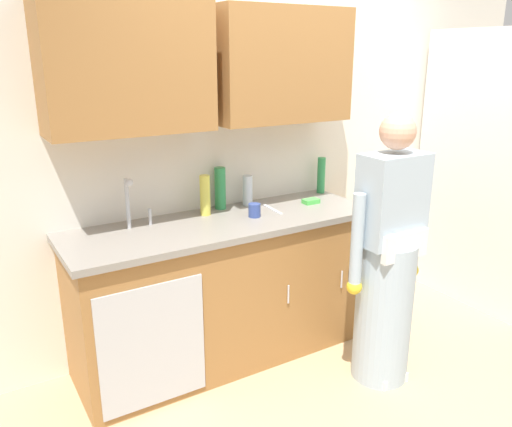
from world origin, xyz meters
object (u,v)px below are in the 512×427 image
at_px(sink, 144,236).
at_px(person_at_sink, 387,273).
at_px(bottle_water_tall, 205,195).
at_px(cup_by_sink, 254,210).
at_px(knife_on_counter, 272,209).
at_px(bottle_cleaner_spray, 321,175).
at_px(bottle_dish_liquid, 248,190).
at_px(bottle_water_short, 220,188).
at_px(sponge, 311,201).

relative_size(sink, person_at_sink, 0.31).
relative_size(bottle_water_tall, cup_by_sink, 3.03).
xyz_separation_m(sink, bottle_water_tall, (0.46, 0.15, 0.14)).
bearing_deg(knife_on_counter, cup_by_sink, 116.74).
xyz_separation_m(sink, knife_on_counter, (0.89, 0.03, 0.02)).
height_order(bottle_water_tall, bottle_cleaner_spray, bottle_cleaner_spray).
bearing_deg(person_at_sink, sink, 149.67).
distance_m(sink, cup_by_sink, 0.71).
distance_m(bottle_dish_liquid, bottle_water_short, 0.20).
distance_m(bottle_water_tall, knife_on_counter, 0.46).
xyz_separation_m(bottle_dish_liquid, cup_by_sink, (-0.10, -0.25, -0.06)).
bearing_deg(bottle_water_short, sink, -159.70).
bearing_deg(bottle_water_short, bottle_cleaner_spray, -1.15).
bearing_deg(sponge, sink, -179.30).
relative_size(cup_by_sink, sponge, 0.77).
relative_size(bottle_cleaner_spray, sponge, 2.38).
relative_size(person_at_sink, bottle_water_short, 5.85).
relative_size(bottle_dish_liquid, bottle_water_tall, 0.80).
bearing_deg(bottle_dish_liquid, bottle_water_short, 174.26).
relative_size(sink, bottle_water_tall, 1.94).
xyz_separation_m(sink, person_at_sink, (1.21, -0.71, -0.23)).
relative_size(bottle_water_tall, sponge, 2.34).
bearing_deg(bottle_water_tall, sponge, -10.42).
bearing_deg(knife_on_counter, bottle_water_tall, 78.72).
bearing_deg(knife_on_counter, bottle_cleaner_spray, -66.86).
height_order(bottle_water_tall, knife_on_counter, bottle_water_tall).
bearing_deg(knife_on_counter, person_at_sink, -151.39).
relative_size(sink, bottle_water_short, 1.80).
bearing_deg(bottle_cleaner_spray, cup_by_sink, -160.62).
relative_size(bottle_water_short, bottle_cleaner_spray, 1.06).
xyz_separation_m(bottle_water_tall, cup_by_sink, (0.25, -0.20, -0.09)).
height_order(bottle_dish_liquid, cup_by_sink, bottle_dish_liquid).
bearing_deg(knife_on_counter, sink, 96.45).
distance_m(bottle_dish_liquid, sponge, 0.44).
xyz_separation_m(person_at_sink, knife_on_counter, (-0.33, 0.74, 0.25)).
xyz_separation_m(person_at_sink, bottle_cleaner_spray, (0.21, 0.92, 0.38)).
bearing_deg(bottle_water_short, bottle_dish_liquid, -5.74).
bearing_deg(sink, person_at_sink, -30.33).
height_order(person_at_sink, knife_on_counter, person_at_sink).
distance_m(sink, bottle_cleaner_spray, 1.45).
height_order(sink, bottle_dish_liquid, sink).
distance_m(bottle_dish_liquid, bottle_water_tall, 0.35).
height_order(bottle_cleaner_spray, sponge, bottle_cleaner_spray).
distance_m(sink, person_at_sink, 1.43).
distance_m(person_at_sink, bottle_cleaner_spray, 1.02).
bearing_deg(sink, knife_on_counter, 1.77).
height_order(bottle_dish_liquid, bottle_cleaner_spray, bottle_cleaner_spray).
bearing_deg(bottle_cleaner_spray, knife_on_counter, -161.54).
height_order(bottle_water_short, bottle_water_tall, bottle_water_short).
height_order(sink, cup_by_sink, sink).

